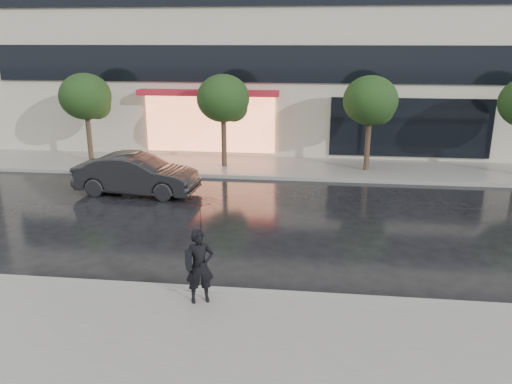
# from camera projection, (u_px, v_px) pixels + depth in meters

# --- Properties ---
(ground) EXTENTS (120.00, 120.00, 0.00)m
(ground) POSITION_uv_depth(u_px,v_px,m) (274.00, 277.00, 11.71)
(ground) COLOR black
(ground) RESTS_ON ground
(sidewalk_near) EXTENTS (60.00, 4.50, 0.12)m
(sidewalk_near) POSITION_uv_depth(u_px,v_px,m) (259.00, 359.00, 8.61)
(sidewalk_near) COLOR slate
(sidewalk_near) RESTS_ON ground
(sidewalk_far) EXTENTS (60.00, 3.50, 0.12)m
(sidewalk_far) POSITION_uv_depth(u_px,v_px,m) (294.00, 168.00, 21.43)
(sidewalk_far) COLOR slate
(sidewalk_far) RESTS_ON ground
(curb_near) EXTENTS (60.00, 0.25, 0.14)m
(curb_near) POSITION_uv_depth(u_px,v_px,m) (270.00, 295.00, 10.75)
(curb_near) COLOR gray
(curb_near) RESTS_ON ground
(curb_far) EXTENTS (60.00, 0.25, 0.14)m
(curb_far) POSITION_uv_depth(u_px,v_px,m) (292.00, 178.00, 19.76)
(curb_far) COLOR gray
(curb_far) RESTS_ON ground
(tree_far_west) EXTENTS (2.20, 2.20, 3.99)m
(tree_far_west) POSITION_uv_depth(u_px,v_px,m) (87.00, 98.00, 21.39)
(tree_far_west) COLOR #33261C
(tree_far_west) RESTS_ON ground
(tree_mid_west) EXTENTS (2.20, 2.20, 3.99)m
(tree_mid_west) POSITION_uv_depth(u_px,v_px,m) (225.00, 100.00, 20.71)
(tree_mid_west) COLOR #33261C
(tree_mid_west) RESTS_ON ground
(tree_mid_east) EXTENTS (2.20, 2.20, 3.99)m
(tree_mid_east) POSITION_uv_depth(u_px,v_px,m) (372.00, 102.00, 20.03)
(tree_mid_east) COLOR #33261C
(tree_mid_east) RESTS_ON ground
(parked_car) EXTENTS (4.48, 1.88, 1.44)m
(parked_car) POSITION_uv_depth(u_px,v_px,m) (137.00, 174.00, 17.81)
(parked_car) COLOR black
(parked_car) RESTS_ON ground
(pedestrian_with_umbrella) EXTENTS (1.21, 1.22, 2.28)m
(pedestrian_with_umbrella) POSITION_uv_depth(u_px,v_px,m) (200.00, 233.00, 9.98)
(pedestrian_with_umbrella) COLOR black
(pedestrian_with_umbrella) RESTS_ON sidewalk_near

